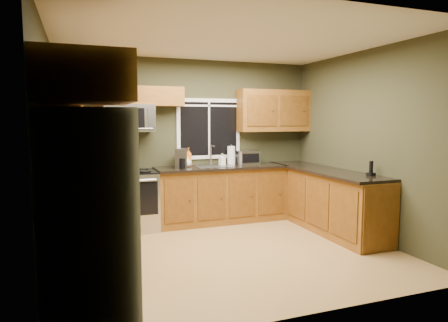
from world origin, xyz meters
TOP-DOWN VIEW (x-y plane):
  - floor at (0.00, 0.00)m, footprint 4.20×4.20m
  - ceiling at (0.00, 0.00)m, footprint 4.20×4.20m
  - back_wall at (0.00, 1.80)m, footprint 4.20×0.00m
  - front_wall at (0.00, -1.80)m, footprint 4.20×0.00m
  - left_wall at (-2.10, 0.00)m, footprint 0.00×3.60m
  - right_wall at (2.10, 0.00)m, footprint 0.00×3.60m
  - window at (0.30, 1.78)m, footprint 1.12×0.03m
  - base_cabinets_left at (-1.80, 0.48)m, footprint 0.60×2.65m
  - countertop_left at (-1.78, 0.48)m, footprint 0.65×2.65m
  - base_cabinets_back at (0.42, 1.50)m, footprint 2.17×0.60m
  - countertop_back at (0.42, 1.48)m, footprint 2.17×0.65m
  - base_cabinets_peninsula at (1.80, 0.54)m, footprint 0.60×2.52m
  - countertop_peninsula at (1.78, 0.55)m, footprint 0.65×2.50m
  - upper_cabinets_left at (-1.94, 0.48)m, footprint 0.33×2.65m
  - upper_cabinets_back_left at (-0.85, 1.64)m, footprint 1.30×0.33m
  - upper_cabinets_back_right at (1.45, 1.64)m, footprint 1.30×0.33m
  - upper_cabinet_over_fridge at (-1.74, -1.30)m, footprint 0.72×0.90m
  - refrigerator at (-1.74, -1.30)m, footprint 0.74×0.90m
  - range at (-1.05, 1.47)m, footprint 0.76×0.69m
  - microwave at (-1.05, 1.61)m, footprint 0.76×0.41m
  - sink at (0.30, 1.49)m, footprint 0.60×0.42m
  - toaster_oven at (0.95, 1.62)m, footprint 0.38×0.31m
  - coffee_maker at (-0.28, 1.43)m, footprint 0.24×0.29m
  - kettle at (-0.23, 1.65)m, footprint 0.18×0.18m
  - paper_towel_roll at (0.66, 1.66)m, footprint 0.15×0.15m
  - soap_bottle_a at (-0.08, 1.70)m, footprint 0.12×0.12m
  - soap_bottle_b at (0.48, 1.62)m, footprint 0.10×0.10m
  - soap_bottle_c at (-0.14, 1.59)m, footprint 0.14×0.14m
  - cordless_phone at (1.98, -0.27)m, footprint 0.10×0.10m

SIDE VIEW (x-z plane):
  - floor at x=0.00m, z-range 0.00..0.00m
  - base_cabinets_peninsula at x=1.80m, z-range 0.00..0.90m
  - base_cabinets_left at x=-1.80m, z-range 0.00..0.90m
  - base_cabinets_back at x=0.42m, z-range 0.00..0.90m
  - range at x=-1.05m, z-range 0.00..0.94m
  - refrigerator at x=-1.74m, z-range 0.00..1.80m
  - countertop_left at x=-1.78m, z-range 0.90..0.94m
  - countertop_back at x=0.42m, z-range 0.90..0.94m
  - countertop_peninsula at x=1.78m, z-range 0.90..0.94m
  - sink at x=0.30m, z-range 0.77..1.13m
  - cordless_phone at x=1.98m, z-range 0.90..1.10m
  - soap_bottle_c at x=-0.14m, z-range 0.94..1.12m
  - soap_bottle_b at x=0.48m, z-range 0.94..1.14m
  - toaster_oven at x=0.95m, z-range 0.94..1.17m
  - kettle at x=-0.23m, z-range 0.93..1.22m
  - coffee_maker at x=-0.28m, z-range 0.93..1.24m
  - soap_bottle_a at x=-0.08m, z-range 0.94..1.24m
  - paper_towel_roll at x=0.66m, z-range 0.92..1.27m
  - back_wall at x=0.00m, z-range -0.75..3.45m
  - front_wall at x=0.00m, z-range -0.75..3.45m
  - left_wall at x=-2.10m, z-range -0.45..3.15m
  - right_wall at x=2.10m, z-range -0.45..3.15m
  - window at x=0.30m, z-range 1.04..2.06m
  - microwave at x=-1.05m, z-range 1.52..1.94m
  - upper_cabinets_left at x=-1.94m, z-range 1.50..2.22m
  - upper_cabinets_back_right at x=1.45m, z-range 1.50..2.22m
  - upper_cabinet_over_fridge at x=-1.74m, z-range 1.84..2.22m
  - upper_cabinets_back_left at x=-0.85m, z-range 1.92..2.22m
  - ceiling at x=0.00m, z-range 2.70..2.70m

